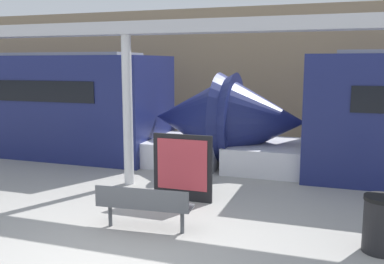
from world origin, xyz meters
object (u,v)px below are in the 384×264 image
(trash_bin, at_px, (381,224))
(bench_near, at_px, (144,203))
(support_column_near, at_px, (128,111))
(poster_board, at_px, (183,167))

(trash_bin, bearing_deg, bench_near, -173.69)
(support_column_near, bearing_deg, poster_board, -25.08)
(bench_near, xyz_separation_m, trash_bin, (3.81, 0.42, -0.05))
(bench_near, distance_m, trash_bin, 3.83)
(poster_board, bearing_deg, support_column_near, 154.92)
(poster_board, relative_size, support_column_near, 0.40)
(bench_near, xyz_separation_m, poster_board, (0.06, 1.80, 0.22))
(trash_bin, height_order, poster_board, poster_board)
(support_column_near, bearing_deg, trash_bin, -21.73)
(bench_near, height_order, support_column_near, support_column_near)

